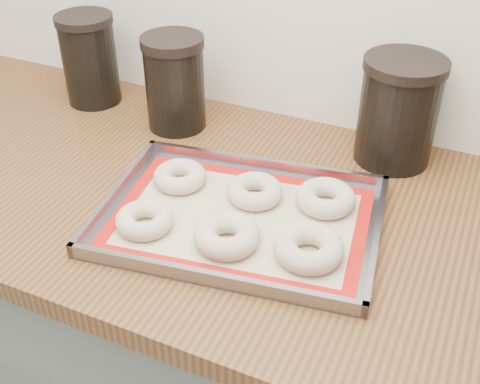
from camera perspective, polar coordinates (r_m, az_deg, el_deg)
The scene contains 13 objects.
cabinet at distance 1.45m, azimuth -7.11°, elevation -13.88°, with size 3.00×0.65×0.86m, color slate.
countertop at distance 1.15m, azimuth -8.72°, elevation 0.90°, with size 3.06×0.68×0.04m, color brown.
baking_tray at distance 1.01m, azimuth -0.00°, elevation -2.46°, with size 0.50×0.39×0.03m.
baking_mat at distance 1.01m, azimuth 0.00°, elevation -2.55°, with size 0.46×0.35×0.00m.
bagel_front_left at distance 0.99m, azimuth -9.05°, elevation -2.63°, with size 0.09×0.09×0.03m, color #C5B599.
bagel_front_mid at distance 0.95m, azimuth -1.26°, elevation -4.13°, with size 0.11×0.11×0.04m, color #C5B599.
bagel_front_right at distance 0.93m, azimuth 6.54°, elevation -5.29°, with size 0.11×0.11×0.04m, color #C5B599.
bagel_back_left at distance 1.09m, azimuth -5.72°, elevation 1.48°, with size 0.10×0.10×0.03m, color #C5B599.
bagel_back_mid at distance 1.05m, azimuth 1.41°, elevation 0.08°, with size 0.10×0.10×0.03m, color #C5B599.
bagel_back_right at distance 1.04m, azimuth 8.11°, elevation -0.56°, with size 0.10×0.10×0.03m, color #C5B599.
canister_left at distance 1.39m, azimuth -14.08°, elevation 12.12°, with size 0.12×0.12×0.20m.
canister_mid at distance 1.25m, azimuth -6.20°, elevation 10.27°, with size 0.13×0.13×0.19m.
canister_right at distance 1.16m, azimuth 14.79°, elevation 7.44°, with size 0.15×0.15×0.20m.
Camera 1 is at (0.55, 0.89, 1.53)m, focal length 45.00 mm.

